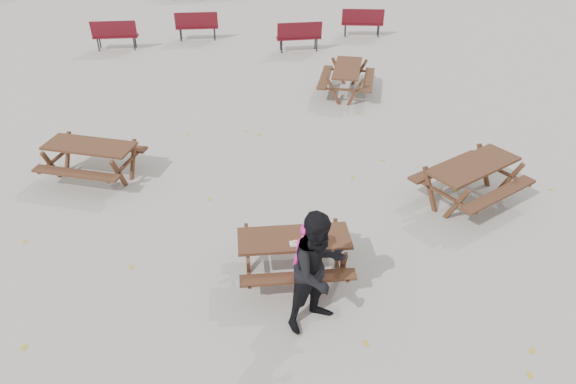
{
  "coord_description": "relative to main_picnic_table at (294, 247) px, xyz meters",
  "views": [
    {
      "loc": [
        -0.79,
        -7.12,
        6.17
      ],
      "look_at": [
        0.0,
        1.0,
        1.0
      ],
      "focal_mm": 35.0,
      "sensor_mm": 36.0,
      "label": 1
    }
  ],
  "objects": [
    {
      "name": "ground",
      "position": [
        0.0,
        0.0,
        -0.59
      ],
      "size": [
        80.0,
        80.0,
        0.0
      ],
      "primitive_type": "plane",
      "color": "gray",
      "rests_on": "ground"
    },
    {
      "name": "main_picnic_table",
      "position": [
        0.0,
        0.0,
        0.0
      ],
      "size": [
        1.8,
        1.45,
        0.78
      ],
      "color": "#3C2516",
      "rests_on": "ground"
    },
    {
      "name": "food_tray",
      "position": [
        0.0,
        -0.19,
        0.21
      ],
      "size": [
        0.18,
        0.11,
        0.03
      ],
      "primitive_type": "cube",
      "color": "white",
      "rests_on": "main_picnic_table"
    },
    {
      "name": "bread_roll",
      "position": [
        0.0,
        -0.19,
        0.25
      ],
      "size": [
        0.14,
        0.06,
        0.05
      ],
      "primitive_type": "ellipsoid",
      "color": "tan",
      "rests_on": "food_tray"
    },
    {
      "name": "soda_bottle",
      "position": [
        0.13,
        -0.09,
        0.26
      ],
      "size": [
        0.07,
        0.07,
        0.17
      ],
      "color": "silver",
      "rests_on": "main_picnic_table"
    },
    {
      "name": "child",
      "position": [
        0.16,
        -0.52,
        0.1
      ],
      "size": [
        0.51,
        0.34,
        1.37
      ],
      "primitive_type": "imported",
      "rotation": [
        0.0,
        0.0,
        -0.02
      ],
      "color": "#DF1B95",
      "rests_on": "ground"
    },
    {
      "name": "adult",
      "position": [
        0.24,
        -1.07,
        0.38
      ],
      "size": [
        1.19,
        1.12,
        1.94
      ],
      "primitive_type": "imported",
      "rotation": [
        0.0,
        0.0,
        0.55
      ],
      "color": "black",
      "rests_on": "ground"
    },
    {
      "name": "picnic_table_east",
      "position": [
        3.71,
        1.9,
        -0.17
      ],
      "size": [
        2.47,
        2.33,
        0.84
      ],
      "primitive_type": null,
      "rotation": [
        0.0,
        0.0,
        0.53
      ],
      "color": "#3C2516",
      "rests_on": "ground"
    },
    {
      "name": "picnic_table_north",
      "position": [
        -3.89,
        3.54,
        -0.19
      ],
      "size": [
        2.24,
        2.01,
        0.8
      ],
      "primitive_type": null,
      "rotation": [
        0.0,
        0.0,
        -0.33
      ],
      "color": "#3C2516",
      "rests_on": "ground"
    },
    {
      "name": "picnic_table_far",
      "position": [
        2.3,
        7.61,
        -0.19
      ],
      "size": [
        1.91,
        2.16,
        0.79
      ],
      "primitive_type": null,
      "rotation": [
        0.0,
        0.0,
        1.3
      ],
      "color": "#3C2516",
      "rests_on": "ground"
    },
    {
      "name": "park_bench_row",
      "position": [
        -0.4,
        12.49,
        -0.07
      ],
      "size": [
        10.25,
        2.12,
        1.03
      ],
      "color": "#5C121C",
      "rests_on": "ground"
    },
    {
      "name": "fallen_leaves",
      "position": [
        0.5,
        2.5,
        -0.58
      ],
      "size": [
        11.0,
        11.0,
        0.01
      ],
      "primitive_type": null,
      "color": "#B1932A",
      "rests_on": "ground"
    }
  ]
}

